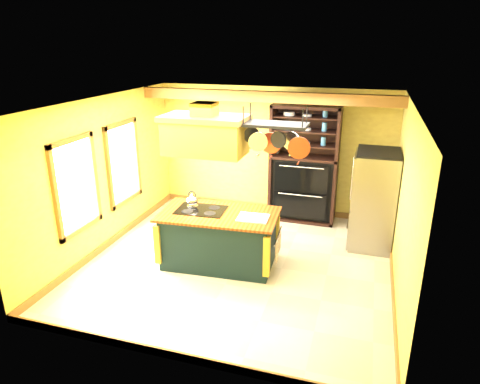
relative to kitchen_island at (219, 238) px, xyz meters
The scene contains 15 objects.
floor 0.58m from the kitchen_island, 21.10° to the left, with size 5.00×5.00×0.00m, color beige.
ceiling 2.26m from the kitchen_island, 21.10° to the left, with size 5.00×5.00×0.00m, color white.
wall_back 2.78m from the kitchen_island, 83.14° to the left, with size 5.00×0.02×2.70m, color #E0C952.
wall_front 2.56m from the kitchen_island, 82.44° to the right, with size 5.00×0.02×2.70m, color #E0C952.
wall_left 2.36m from the kitchen_island, behind, with size 0.02×5.00×2.70m, color #E0C952.
wall_right 2.95m from the kitchen_island, ahead, with size 0.02×5.00×2.70m, color #E0C952.
ceiling_beam 2.81m from the kitchen_island, 80.18° to the left, with size 5.00×0.15×0.20m, color olive.
window_near 2.44m from the kitchen_island, 162.49° to the right, with size 0.06×1.06×1.56m.
window_far 2.45m from the kitchen_island, 161.44° to the left, with size 0.06×1.06×1.56m.
kitchen_island is the anchor object (origin of this frame).
range_hood 1.77m from the kitchen_island, behind, with size 1.32×0.75×0.80m.
pot_rack 2.05m from the kitchen_island, ahead, with size 1.05×0.48×0.74m.
refrigerator 2.85m from the kitchen_island, 31.19° to the left, with size 0.76×0.89×1.75m.
hutch 2.61m from the kitchen_island, 66.58° to the left, with size 1.36×0.62×2.40m.
floor_register 1.07m from the kitchen_island, 164.20° to the right, with size 0.28×0.12×0.01m, color black.
Camera 1 is at (1.91, -6.21, 3.59)m, focal length 32.00 mm.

